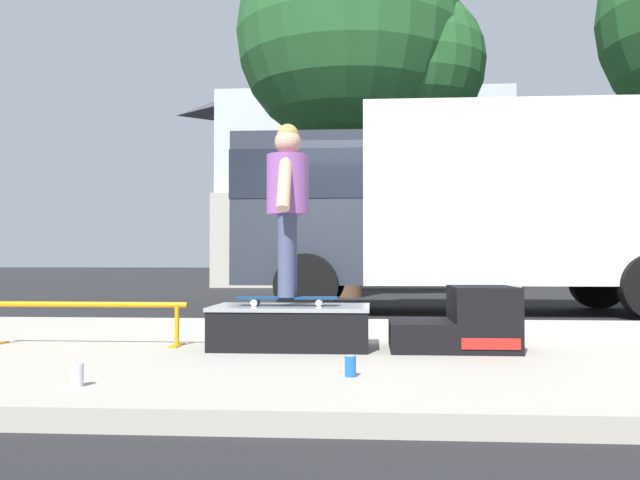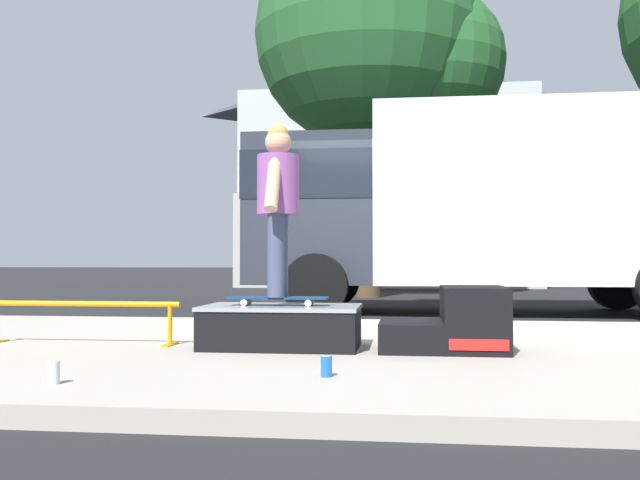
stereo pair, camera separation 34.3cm
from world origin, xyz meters
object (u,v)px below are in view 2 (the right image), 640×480
skate_box (282,325)px  skater_kid (278,195)px  skateboard (278,298)px  box_truck (477,202)px  kicker_ramp (454,324)px  grind_rail (82,311)px  soda_can (326,366)px  soda_can_b (54,373)px  street_tree_neighbour (381,43)px

skate_box → skater_kid: skater_kid is taller
skateboard → box_truck: size_ratio=0.11×
kicker_ramp → grind_rail: kicker_ramp is taller
soda_can → soda_can_b: size_ratio=1.00×
soda_can → box_truck: bearing=77.1°
kicker_ramp → soda_can: bearing=-122.1°
grind_rail → soda_can_b: grind_rail is taller
skate_box → soda_can_b: size_ratio=9.68×
skate_box → kicker_ramp: size_ratio=1.29×
grind_rail → skateboard: (1.64, -0.07, 0.12)m
skateboard → grind_rail: bearing=177.6°
soda_can → skateboard: bearing=112.3°
grind_rail → box_truck: size_ratio=0.24×
skater_kid → soda_can: skater_kid is taller
skater_kid → kicker_ramp: bearing=1.2°
kicker_ramp → grind_rail: 2.99m
skate_box → box_truck: box_truck is taller
skater_kid → box_truck: bearing=69.2°
box_truck → soda_can: bearing=-102.9°
kicker_ramp → street_tree_neighbour: bearing=95.1°
soda_can_b → box_truck: (3.01, 7.17, 1.52)m
skate_box → box_truck: bearing=69.4°
skateboard → street_tree_neighbour: size_ratio=0.09×
skate_box → grind_rail: size_ratio=0.74×
skater_kid → soda_can_b: size_ratio=10.73×
kicker_ramp → grind_rail: (-2.99, 0.04, 0.07)m
street_tree_neighbour → skate_box: bearing=-92.5°
soda_can → soda_can_b: (-1.47, -0.43, 0.00)m
box_truck → soda_can_b: bearing=-112.8°
grind_rail → soda_can_b: 1.92m
skateboard → skater_kid: (0.00, -0.00, 0.81)m
grind_rail → kicker_ramp: bearing=-0.8°
skate_box → skateboard: 0.21m
kicker_ramp → skateboard: 1.37m
skater_kid → soda_can_b: skater_kid is taller
soda_can_b → street_tree_neighbour: (1.40, 11.63, 5.42)m
skate_box → soda_can_b: bearing=-119.0°
skateboard → skater_kid: 0.81m
kicker_ramp → skateboard: size_ratio=1.21×
kicker_ramp → skateboard: bearing=-178.8°
kicker_ramp → soda_can: size_ratio=7.52×
grind_rail → soda_can: grind_rail is taller
box_truck → street_tree_neighbour: size_ratio=0.84×
soda_can_b → street_tree_neighbour: street_tree_neighbour is taller
skateboard → skater_kid: skater_kid is taller
soda_can → box_truck: (1.54, 6.74, 1.52)m
soda_can_b → street_tree_neighbour: bearing=83.1°
grind_rail → skateboard: bearing=-2.4°
skater_kid → box_truck: 5.84m
soda_can_b → kicker_ramp: bearing=37.2°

